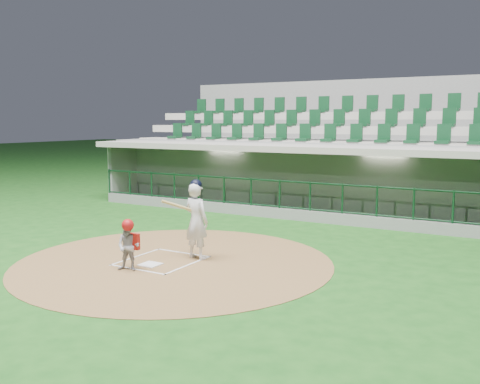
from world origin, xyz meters
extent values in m
plane|color=#164814|center=(0.00, 0.00, 0.00)|extent=(120.00, 120.00, 0.00)
cylinder|color=brown|center=(0.30, -0.20, 0.01)|extent=(7.20, 7.20, 0.01)
cube|color=white|center=(0.00, -0.70, 0.02)|extent=(0.43, 0.43, 0.02)
cube|color=silver|center=(-0.75, -0.30, 0.02)|extent=(0.05, 1.80, 0.01)
cube|color=white|center=(0.75, -0.30, 0.02)|extent=(0.05, 1.80, 0.01)
cube|color=white|center=(0.00, 0.55, 0.02)|extent=(1.55, 0.05, 0.01)
cube|color=white|center=(0.00, -1.15, 0.02)|extent=(1.55, 0.05, 0.01)
cube|color=slate|center=(0.00, 7.50, -0.55)|extent=(15.00, 3.00, 0.10)
cube|color=slate|center=(0.00, 9.10, 0.85)|extent=(15.00, 0.20, 2.70)
cube|color=#ABA898|center=(0.00, 8.98, 1.10)|extent=(13.50, 0.04, 0.90)
cube|color=gray|center=(-7.50, 7.50, 0.85)|extent=(0.20, 3.00, 2.70)
cube|color=#9B968C|center=(0.00, 7.25, 2.30)|extent=(15.40, 3.50, 0.20)
cube|color=slate|center=(0.00, 5.95, 0.15)|extent=(15.00, 0.15, 0.40)
cube|color=black|center=(0.00, 5.95, 1.73)|extent=(15.00, 0.01, 0.95)
cube|color=brown|center=(0.00, 8.55, -0.28)|extent=(12.75, 0.40, 0.45)
cube|color=white|center=(-3.00, 7.50, 2.17)|extent=(1.30, 0.35, 0.04)
cube|color=white|center=(3.00, 7.50, 2.17)|extent=(1.30, 0.35, 0.04)
imported|color=#A81212|center=(-4.04, 8.23, 0.27)|extent=(1.05, 0.66, 1.54)
imported|color=#AA1F12|center=(-2.42, 8.46, 0.44)|extent=(1.19, 0.82, 1.88)
imported|color=#B31713|center=(2.39, 8.38, 0.32)|extent=(0.92, 0.74, 1.64)
imported|color=#A51B11|center=(4.92, 8.33, 0.42)|extent=(1.79, 0.89, 1.85)
cube|color=gray|center=(0.00, 10.75, 1.15)|extent=(17.00, 6.50, 2.50)
cube|color=#A29C92|center=(0.00, 9.25, 2.30)|extent=(16.60, 0.95, 0.30)
cube|color=#A9A498|center=(0.00, 10.20, 2.85)|extent=(16.60, 0.95, 0.30)
cube|color=#A7A396|center=(0.00, 11.15, 3.40)|extent=(16.60, 0.95, 0.30)
cube|color=slate|center=(0.00, 14.10, 2.53)|extent=(17.00, 0.25, 5.05)
imported|color=silver|center=(0.58, 0.29, 0.90)|extent=(0.70, 0.51, 1.78)
sphere|color=black|center=(0.58, 0.29, 1.73)|extent=(0.28, 0.28, 0.28)
cylinder|color=tan|center=(0.33, 0.04, 1.25)|extent=(0.58, 0.79, 0.39)
imported|color=#99989E|center=(-0.12, -1.26, 0.53)|extent=(0.60, 0.53, 1.04)
sphere|color=#A91215|center=(-0.12, -1.26, 1.00)|extent=(0.26, 0.26, 0.26)
cube|color=#A01611|center=(-0.12, -1.11, 0.62)|extent=(0.32, 0.10, 0.35)
camera|label=1|loc=(7.50, -9.76, 3.20)|focal=40.00mm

